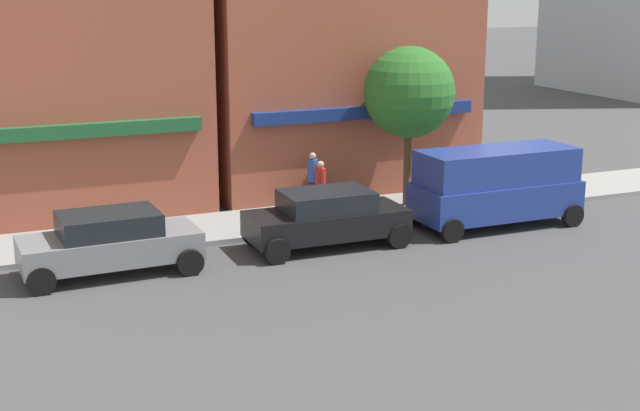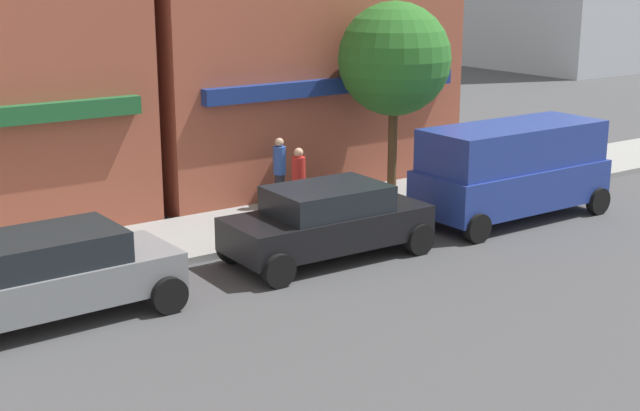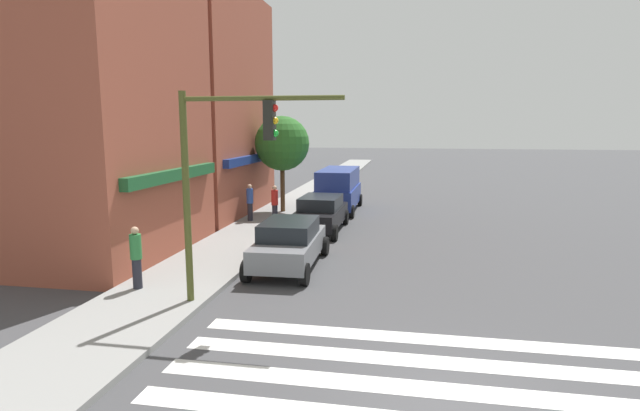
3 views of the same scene
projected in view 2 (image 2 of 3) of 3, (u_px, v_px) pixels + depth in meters
sedan_grey at (51, 274)px, 15.49m from camera, size 4.45×2.02×1.59m
sedan_black at (328, 221)px, 18.75m from camera, size 4.43×2.02×1.59m
van_blue at (512, 167)px, 21.68m from camera, size 5.00×2.22×2.34m
pedestrian_red_jacket at (299, 183)px, 21.01m from camera, size 0.32×0.32×1.77m
pedestrian_blue_shirt at (280, 171)px, 22.23m from camera, size 0.32×0.32×1.77m
street_tree at (394, 59)px, 22.44m from camera, size 2.87×2.87×5.06m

